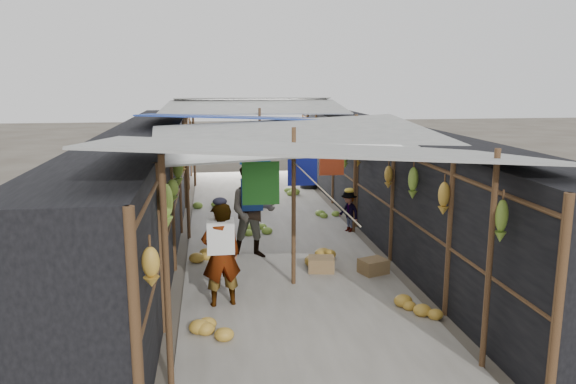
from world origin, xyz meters
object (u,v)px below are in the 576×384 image
black_basin (309,186)px  vendor_seated (349,212)px  vendor_elderly (221,255)px  shopper_blue (252,211)px  crate_near (321,265)px

black_basin → vendor_seated: (-0.01, -5.13, 0.39)m
vendor_elderly → shopper_blue: shopper_blue is taller
shopper_blue → vendor_seated: shopper_blue is taller
crate_near → black_basin: size_ratio=0.84×
crate_near → black_basin: crate_near is taller
vendor_elderly → vendor_seated: size_ratio=1.71×
shopper_blue → vendor_seated: (2.25, 1.51, -0.44)m
vendor_elderly → black_basin: bearing=-118.7°
vendor_seated → black_basin: bearing=155.3°
black_basin → shopper_blue: shopper_blue is taller
vendor_elderly → shopper_blue: bearing=-116.4°
black_basin → vendor_elderly: 9.37m
crate_near → vendor_seated: (1.12, 2.50, 0.33)m
black_basin → vendor_seated: 5.14m
shopper_blue → vendor_elderly: bearing=-100.0°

